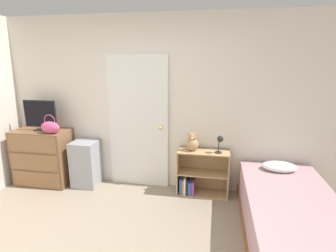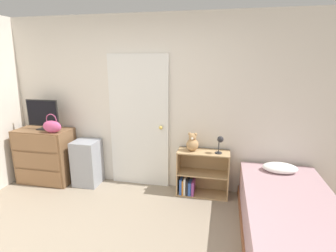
# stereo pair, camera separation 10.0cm
# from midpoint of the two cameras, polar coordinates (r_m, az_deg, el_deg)

# --- Properties ---
(wall_back) EXTENTS (10.00, 0.06, 2.55)m
(wall_back) POSITION_cam_midpoint_polar(r_m,az_deg,el_deg) (3.93, -5.50, 4.72)
(wall_back) COLOR silver
(wall_back) RESTS_ON ground_plane
(door_closed) EXTENTS (0.91, 0.09, 2.01)m
(door_closed) POSITION_cam_midpoint_polar(r_m,az_deg,el_deg) (3.97, -7.19, 0.76)
(door_closed) COLOR white
(door_closed) RESTS_ON ground_plane
(dresser) EXTENTS (0.85, 0.46, 0.87)m
(dresser) POSITION_cam_midpoint_polar(r_m,az_deg,el_deg) (4.62, -26.04, -6.05)
(dresser) COLOR brown
(dresser) RESTS_ON ground_plane
(tv) EXTENTS (0.52, 0.16, 0.46)m
(tv) POSITION_cam_midpoint_polar(r_m,az_deg,el_deg) (4.45, -26.66, 2.19)
(tv) COLOR black
(tv) RESTS_ON dresser
(handbag) EXTENTS (0.29, 0.13, 0.29)m
(handbag) POSITION_cam_midpoint_polar(r_m,az_deg,el_deg) (4.22, -24.89, -0.23)
(handbag) COLOR #C64C7F
(handbag) RESTS_ON dresser
(storage_bin) EXTENTS (0.38, 0.37, 0.71)m
(storage_bin) POSITION_cam_midpoint_polar(r_m,az_deg,el_deg) (4.32, -18.07, -7.76)
(storage_bin) COLOR #999EA8
(storage_bin) RESTS_ON ground_plane
(bookshelf) EXTENTS (0.73, 0.30, 0.66)m
(bookshelf) POSITION_cam_midpoint_polar(r_m,az_deg,el_deg) (3.91, 5.96, -10.70)
(bookshelf) COLOR tan
(bookshelf) RESTS_ON ground_plane
(teddy_bear) EXTENTS (0.18, 0.18, 0.27)m
(teddy_bear) POSITION_cam_midpoint_polar(r_m,az_deg,el_deg) (3.72, 4.55, -3.67)
(teddy_bear) COLOR tan
(teddy_bear) RESTS_ON bookshelf
(desk_lamp) EXTENTS (0.11, 0.11, 0.25)m
(desk_lamp) POSITION_cam_midpoint_polar(r_m,az_deg,el_deg) (3.65, 10.48, -3.25)
(desk_lamp) COLOR #262628
(desk_lamp) RESTS_ON bookshelf
(bed) EXTENTS (0.98, 1.98, 0.62)m
(bed) POSITION_cam_midpoint_polar(r_m,az_deg,el_deg) (3.27, 24.32, -17.77)
(bed) COLOR brown
(bed) RESTS_ON ground_plane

